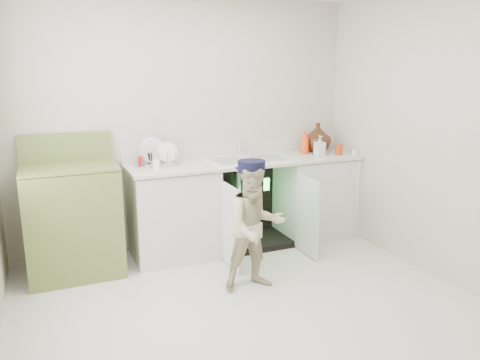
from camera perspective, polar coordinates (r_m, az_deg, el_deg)
name	(u,v)px	position (r m, az deg, el deg)	size (l,w,h in m)	color
ground	(247,305)	(3.78, 0.91, -14.97)	(3.50, 3.50, 0.00)	beige
room_shell	(248,147)	(3.37, 0.99, 4.06)	(6.00, 5.50, 1.26)	beige
counter_run	(250,200)	(4.85, 1.28, -2.44)	(2.44, 1.02, 1.22)	silver
avocado_stove	(73,218)	(4.41, -19.71, -4.40)	(0.79, 0.65, 1.23)	olive
repair_worker	(255,226)	(3.85, 1.87, -5.58)	(0.70, 0.82, 1.09)	beige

